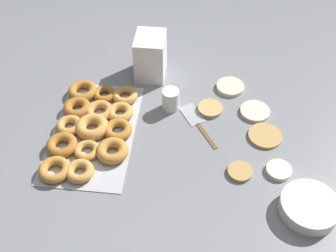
{
  "coord_description": "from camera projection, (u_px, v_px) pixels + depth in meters",
  "views": [
    {
      "loc": [
        1.0,
        -0.03,
        1.1
      ],
      "look_at": [
        0.02,
        -0.14,
        0.04
      ],
      "focal_mm": 45.0,
      "sensor_mm": 36.0,
      "label": 1
    }
  ],
  "objects": [
    {
      "name": "pancake_1",
      "position": [
        279.0,
        170.0,
        1.36
      ],
      "size": [
        0.08,
        0.08,
        0.02
      ],
      "primitive_type": "cylinder",
      "color": "silver",
      "rests_on": "ground_plane"
    },
    {
      "name": "pancake_5",
      "position": [
        210.0,
        108.0,
        1.55
      ],
      "size": [
        0.09,
        0.09,
        0.02
      ],
      "primitive_type": "cylinder",
      "color": "tan",
      "rests_on": "ground_plane"
    },
    {
      "name": "batter_bowl",
      "position": [
        309.0,
        207.0,
        1.24
      ],
      "size": [
        0.17,
        0.17,
        0.05
      ],
      "color": "silver",
      "rests_on": "ground_plane"
    },
    {
      "name": "pancake_0",
      "position": [
        255.0,
        111.0,
        1.54
      ],
      "size": [
        0.11,
        0.11,
        0.01
      ],
      "primitive_type": "cylinder",
      "color": "beige",
      "rests_on": "ground_plane"
    },
    {
      "name": "pancake_4",
      "position": [
        240.0,
        172.0,
        1.35
      ],
      "size": [
        0.08,
        0.08,
        0.01
      ],
      "primitive_type": "cylinder",
      "color": "tan",
      "rests_on": "ground_plane"
    },
    {
      "name": "container_stack",
      "position": [
        151.0,
        56.0,
        1.63
      ],
      "size": [
        0.14,
        0.11,
        0.18
      ],
      "color": "white",
      "rests_on": "ground_plane"
    },
    {
      "name": "spatula",
      "position": [
        195.0,
        119.0,
        1.52
      ],
      "size": [
        0.22,
        0.16,
        0.01
      ],
      "rotation": [
        0.0,
        0.0,
        3.7
      ],
      "color": "brown",
      "rests_on": "ground_plane"
    },
    {
      "name": "pancake_3",
      "position": [
        230.0,
        87.0,
        1.63
      ],
      "size": [
        0.11,
        0.11,
        0.02
      ],
      "primitive_type": "cylinder",
      "color": "beige",
      "rests_on": "ground_plane"
    },
    {
      "name": "paper_cup",
      "position": [
        171.0,
        100.0,
        1.53
      ],
      "size": [
        0.06,
        0.06,
        0.08
      ],
      "color": "white",
      "rests_on": "ground_plane"
    },
    {
      "name": "pancake_2",
      "position": [
        265.0,
        137.0,
        1.46
      ],
      "size": [
        0.12,
        0.12,
        0.01
      ],
      "primitive_type": "cylinder",
      "color": "tan",
      "rests_on": "ground_plane"
    },
    {
      "name": "ground_plane",
      "position": [
        207.0,
        132.0,
        1.48
      ],
      "size": [
        3.0,
        3.0,
        0.0
      ],
      "primitive_type": "plane",
      "color": "gray"
    },
    {
      "name": "donut_tray",
      "position": [
        92.0,
        127.0,
        1.47
      ],
      "size": [
        0.49,
        0.28,
        0.04
      ],
      "color": "silver",
      "rests_on": "ground_plane"
    }
  ]
}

